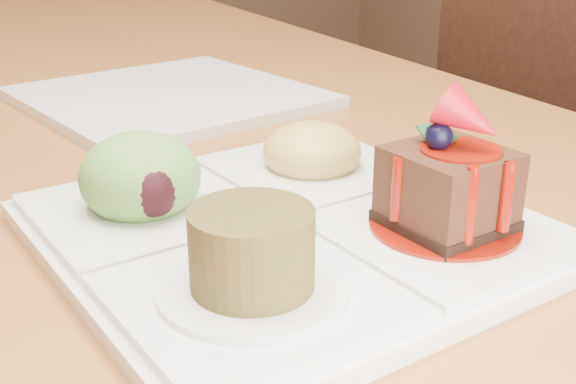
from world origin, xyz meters
name	(u,v)px	position (x,y,z in m)	size (l,w,h in m)	color
dining_table	(16,110)	(0.00, 0.00, 0.68)	(1.00, 1.80, 0.75)	#9A5A27
chair_right	(518,218)	(0.66, -0.32, 0.51)	(0.52, 0.52, 0.90)	black
sampler_plate	(281,209)	(0.08, -0.67, 0.77)	(0.32, 0.32, 0.11)	silver
second_plate	(169,97)	(0.13, -0.30, 0.76)	(0.28, 0.28, 0.01)	silver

